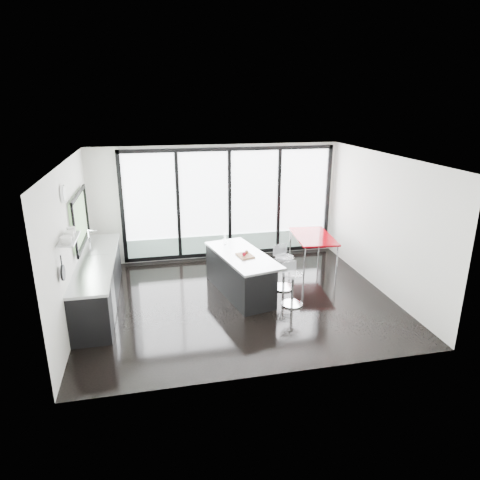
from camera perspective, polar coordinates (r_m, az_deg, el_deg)
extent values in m
cube|color=black|center=(8.63, -0.23, -7.93)|extent=(6.00, 5.00, 0.00)
cube|color=white|center=(7.81, -0.26, 10.83)|extent=(6.00, 5.00, 0.00)
cube|color=silver|center=(10.48, -3.07, 4.97)|extent=(6.00, 0.00, 2.80)
cube|color=white|center=(10.50, -1.43, 5.02)|extent=(5.00, 0.02, 2.50)
cube|color=gray|center=(10.75, -1.34, -0.38)|extent=(5.00, 0.02, 0.44)
cube|color=black|center=(10.31, -8.25, 4.58)|extent=(0.08, 0.04, 2.50)
cube|color=black|center=(10.46, -1.39, 4.97)|extent=(0.08, 0.04, 2.50)
cube|color=black|center=(10.76, 5.19, 5.28)|extent=(0.08, 0.04, 2.50)
cube|color=silver|center=(5.84, 4.85, -6.21)|extent=(6.00, 0.00, 2.80)
cube|color=silver|center=(8.07, -21.57, -0.43)|extent=(0.00, 5.00, 2.80)
cube|color=#6A9260|center=(8.87, -20.68, 2.64)|extent=(0.02, 1.60, 0.90)
cube|color=#AAADAF|center=(7.15, -21.86, 0.15)|extent=(0.25, 0.80, 0.03)
cylinder|color=white|center=(7.55, -22.51, 5.71)|extent=(0.04, 0.30, 0.30)
cylinder|color=black|center=(6.92, -22.54, -4.05)|extent=(0.03, 0.24, 0.24)
cube|color=silver|center=(9.18, 18.41, 2.10)|extent=(0.00, 5.00, 2.80)
cube|color=black|center=(8.73, -18.34, -5.47)|extent=(0.65, 3.20, 0.87)
cube|color=#AAADAF|center=(8.56, -18.64, -2.64)|extent=(0.69, 3.24, 0.05)
cube|color=#AAADAF|center=(9.03, -18.33, -1.53)|extent=(0.45, 0.48, 0.06)
cylinder|color=silver|center=(8.97, -19.44, -0.12)|extent=(0.02, 0.02, 0.44)
cube|color=#AAADAF|center=(8.02, -16.58, -7.56)|extent=(0.03, 0.60, 0.80)
cube|color=black|center=(8.76, -0.14, -4.67)|extent=(1.10, 2.10, 0.79)
cube|color=#AAADAF|center=(8.63, 0.30, -2.03)|extent=(1.29, 2.19, 0.05)
cube|color=tan|center=(8.50, 0.68, -2.09)|extent=(0.35, 0.41, 0.03)
sphere|color=maroon|center=(8.43, 0.54, -1.89)|extent=(0.10, 0.10, 0.08)
sphere|color=brown|center=(8.55, 0.89, -1.62)|extent=(0.09, 0.09, 0.08)
cylinder|color=silver|center=(9.14, -2.02, 0.12)|extent=(0.08, 0.08, 0.25)
cylinder|color=silver|center=(8.35, 7.01, -6.53)|extent=(0.51, 0.51, 0.66)
cylinder|color=silver|center=(9.02, 5.86, -4.31)|extent=(0.58, 0.58, 0.72)
cube|color=#8D020B|center=(10.22, 9.61, -1.52)|extent=(0.98, 1.54, 0.79)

